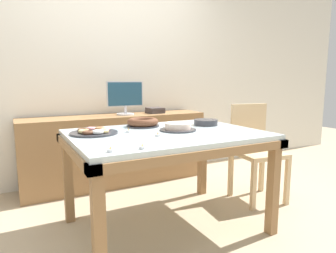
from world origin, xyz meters
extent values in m
plane|color=tan|center=(0.00, 0.00, 0.00)|extent=(12.00, 12.00, 0.00)
cube|color=silver|center=(0.00, 1.50, 1.30)|extent=(8.00, 0.10, 2.60)
cube|color=silver|center=(0.00, 0.00, 0.76)|extent=(1.43, 1.04, 0.04)
cube|color=olive|center=(0.00, -0.49, 0.71)|extent=(1.46, 0.08, 0.06)
cube|color=olive|center=(0.00, 0.49, 0.71)|extent=(1.46, 0.08, 0.06)
cube|color=olive|center=(-0.69, 0.00, 0.71)|extent=(0.08, 1.07, 0.06)
cube|color=olive|center=(0.69, 0.00, 0.71)|extent=(0.08, 1.07, 0.06)
cube|color=olive|center=(-0.67, -0.47, 0.36)|extent=(0.07, 0.07, 0.72)
cube|color=olive|center=(0.67, -0.47, 0.36)|extent=(0.07, 0.07, 0.72)
cube|color=olive|center=(-0.67, 0.47, 0.36)|extent=(0.07, 0.07, 0.72)
cube|color=olive|center=(0.67, 0.47, 0.36)|extent=(0.07, 0.07, 0.72)
cube|color=#D1B284|center=(1.05, 0.07, 0.47)|extent=(0.47, 0.47, 0.04)
cube|color=#D1B284|center=(1.08, 0.25, 0.71)|extent=(0.40, 0.09, 0.45)
cube|color=#D1B284|center=(0.84, -0.10, 0.23)|extent=(0.05, 0.05, 0.45)
cube|color=#D1B284|center=(1.21, -0.15, 0.23)|extent=(0.05, 0.05, 0.45)
cube|color=#D1B284|center=(0.89, 0.28, 0.23)|extent=(0.05, 0.05, 0.45)
cube|color=#D1B284|center=(1.26, 0.23, 0.23)|extent=(0.05, 0.05, 0.45)
cube|color=olive|center=(0.00, 1.20, 0.39)|extent=(2.06, 0.44, 0.79)
cylinder|color=silver|center=(0.11, 1.20, 0.79)|extent=(0.20, 0.20, 0.02)
cylinder|color=silver|center=(0.11, 1.20, 0.85)|extent=(0.04, 0.04, 0.09)
cube|color=silver|center=(0.11, 1.20, 1.02)|extent=(0.42, 0.02, 0.28)
cube|color=navy|center=(0.11, 1.19, 1.02)|extent=(0.40, 0.00, 0.26)
cube|color=#3F3838|center=(0.48, 1.20, 0.80)|extent=(0.20, 0.19, 0.04)
cube|color=#3F3838|center=(0.48, 1.20, 0.84)|extent=(0.18, 0.18, 0.03)
cylinder|color=#333338|center=(0.11, 0.02, 0.78)|extent=(0.29, 0.29, 0.01)
cylinder|color=beige|center=(0.11, 0.02, 0.81)|extent=(0.20, 0.20, 0.05)
cylinder|color=white|center=(0.11, 0.02, 0.84)|extent=(0.20, 0.20, 0.01)
cylinder|color=#333338|center=(-0.05, 0.34, 0.78)|extent=(0.28, 0.28, 0.01)
torus|color=brown|center=(-0.05, 0.34, 0.82)|extent=(0.27, 0.27, 0.06)
cylinder|color=#333338|center=(-0.51, 0.18, 0.78)|extent=(0.35, 0.35, 0.01)
torus|color=pink|center=(-0.42, 0.19, 0.80)|extent=(0.07, 0.07, 0.02)
torus|color=#B27042|center=(-0.45, 0.23, 0.81)|extent=(0.08, 0.08, 0.03)
torus|color=pink|center=(-0.51, 0.27, 0.80)|extent=(0.07, 0.07, 0.02)
torus|color=brown|center=(-0.58, 0.24, 0.80)|extent=(0.08, 0.08, 0.02)
torus|color=#EAD184|center=(-0.59, 0.17, 0.80)|extent=(0.08, 0.08, 0.03)
torus|color=brown|center=(-0.57, 0.11, 0.80)|extent=(0.08, 0.08, 0.03)
torus|color=white|center=(-0.51, 0.09, 0.81)|extent=(0.08, 0.08, 0.03)
torus|color=#EAD184|center=(-0.46, 0.11, 0.81)|extent=(0.08, 0.08, 0.03)
cylinder|color=#333338|center=(0.48, 0.16, 0.78)|extent=(0.21, 0.21, 0.01)
cylinder|color=#333338|center=(0.48, 0.16, 0.79)|extent=(0.21, 0.21, 0.01)
cylinder|color=#333338|center=(0.48, 0.16, 0.80)|extent=(0.21, 0.21, 0.01)
cylinder|color=#333338|center=(0.48, 0.16, 0.81)|extent=(0.21, 0.21, 0.01)
cylinder|color=#333338|center=(0.48, 0.16, 0.82)|extent=(0.21, 0.21, 0.01)
cylinder|color=silver|center=(-0.39, -0.44, 0.79)|extent=(0.04, 0.04, 0.02)
cylinder|color=white|center=(-0.39, -0.44, 0.79)|extent=(0.03, 0.03, 0.00)
cone|color=#F9B74C|center=(-0.39, -0.44, 0.80)|extent=(0.01, 0.01, 0.02)
cylinder|color=silver|center=(0.32, 0.22, 0.79)|extent=(0.04, 0.04, 0.02)
cylinder|color=white|center=(0.32, 0.22, 0.79)|extent=(0.03, 0.03, 0.00)
cone|color=#F9B74C|center=(0.32, 0.22, 0.80)|extent=(0.01, 0.01, 0.02)
cylinder|color=silver|center=(-0.14, -0.13, 0.79)|extent=(0.04, 0.04, 0.02)
cylinder|color=white|center=(-0.14, -0.13, 0.79)|extent=(0.03, 0.03, 0.00)
cone|color=#F9B74C|center=(-0.14, -0.13, 0.80)|extent=(0.01, 0.01, 0.02)
cylinder|color=silver|center=(-0.26, 0.12, 0.79)|extent=(0.04, 0.04, 0.02)
cylinder|color=white|center=(-0.26, 0.12, 0.79)|extent=(0.03, 0.03, 0.00)
cone|color=#F9B74C|center=(-0.26, 0.12, 0.80)|extent=(0.01, 0.01, 0.02)
cylinder|color=silver|center=(-0.58, -0.43, 0.79)|extent=(0.04, 0.04, 0.02)
cylinder|color=white|center=(-0.58, -0.43, 0.79)|extent=(0.03, 0.03, 0.00)
cone|color=#F9B74C|center=(-0.58, -0.43, 0.80)|extent=(0.01, 0.01, 0.02)
camera|label=1|loc=(-1.05, -2.01, 1.17)|focal=32.00mm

